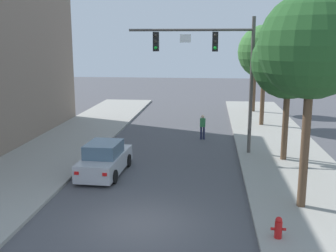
% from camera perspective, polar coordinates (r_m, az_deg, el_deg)
% --- Properties ---
extents(ground_plane, '(120.00, 120.00, 0.00)m').
position_cam_1_polar(ground_plane, '(14.79, -3.95, -13.51)').
color(ground_plane, '#4C4C51').
extents(sidewalk_right, '(5.00, 60.00, 0.15)m').
position_cam_1_polar(sidewalk_right, '(15.13, 21.84, -13.46)').
color(sidewalk_right, '#99968E').
rests_on(sidewalk_right, ground).
extents(traffic_signal_mast, '(6.87, 0.38, 7.50)m').
position_cam_1_polar(traffic_signal_mast, '(22.63, 6.81, 9.24)').
color(traffic_signal_mast, '#514C47').
rests_on(traffic_signal_mast, sidewalk_right).
extents(car_lead_silver, '(1.97, 4.30, 1.60)m').
position_cam_1_polar(car_lead_silver, '(19.92, -8.89, -4.68)').
color(car_lead_silver, '#B7B7BC').
rests_on(car_lead_silver, ground).
extents(pedestrian_crossing_road, '(0.36, 0.22, 1.64)m').
position_cam_1_polar(pedestrian_crossing_road, '(26.70, 4.89, 0.03)').
color(pedestrian_crossing_road, '#232847').
rests_on(pedestrian_crossing_road, ground).
extents(fire_hydrant, '(0.48, 0.24, 0.72)m').
position_cam_1_polar(fire_hydrant, '(13.76, 15.27, -13.61)').
color(fire_hydrant, red).
rests_on(fire_hydrant, sidewalk_right).
extents(street_tree_nearest, '(3.81, 3.81, 7.94)m').
position_cam_1_polar(street_tree_nearest, '(15.44, 19.61, 10.51)').
color(street_tree_nearest, brown).
rests_on(street_tree_nearest, sidewalk_right).
extents(street_tree_second, '(3.86, 3.86, 7.12)m').
position_cam_1_polar(street_tree_second, '(21.83, 16.66, 8.65)').
color(street_tree_second, brown).
rests_on(street_tree_second, sidewalk_right).
extents(street_tree_third, '(3.94, 3.94, 7.43)m').
position_cam_1_polar(street_tree_third, '(31.08, 13.45, 10.08)').
color(street_tree_third, brown).
rests_on(street_tree_third, sidewalk_right).
extents(street_tree_farthest, '(2.84, 2.84, 6.55)m').
position_cam_1_polar(street_tree_farthest, '(37.16, 12.19, 9.79)').
color(street_tree_farthest, brown).
rests_on(street_tree_farthest, sidewalk_right).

